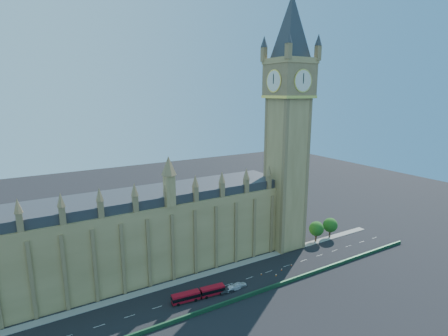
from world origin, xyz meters
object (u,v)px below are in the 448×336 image
car_grey (227,290)px  car_white (239,285)px  red_bus (199,294)px  car_silver (233,288)px

car_grey → car_white: bearing=-76.7°
red_bus → car_silver: bearing=-1.7°
red_bus → car_white: size_ratio=3.26×
red_bus → car_white: 13.90m
car_grey → car_silver: size_ratio=0.98×
car_white → car_grey: bearing=100.8°
red_bus → car_grey: red_bus is taller
car_white → car_silver: bearing=106.2°
car_grey → car_silver: 2.21m
car_grey → car_silver: bearing=-83.7°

